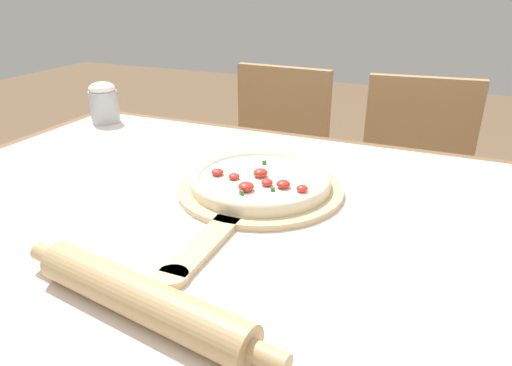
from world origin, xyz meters
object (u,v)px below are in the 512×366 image
at_px(chair_right, 412,187).
at_px(flour_cup, 104,102).
at_px(chair_left, 273,166).
at_px(rolling_pin, 141,299).
at_px(pizza, 262,180).
at_px(pizza_peel, 257,193).

height_order(chair_right, flour_cup, flour_cup).
xyz_separation_m(chair_left, chair_right, (0.53, -0.00, 0.00)).
height_order(chair_left, flour_cup, flour_cup).
relative_size(rolling_pin, chair_right, 0.48).
bearing_deg(pizza, chair_right, 71.72).
height_order(pizza, flour_cup, flour_cup).
xyz_separation_m(pizza_peel, pizza, (0.00, 0.02, 0.02)).
distance_m(pizza_peel, chair_left, 0.90).
bearing_deg(pizza_peel, chair_left, 108.59).
bearing_deg(flour_cup, chair_left, 55.22).
height_order(pizza_peel, pizza, pizza).
distance_m(pizza, flour_cup, 0.68).
height_order(pizza, chair_left, chair_left).
relative_size(pizza_peel, pizza, 1.85).
bearing_deg(chair_left, pizza, -67.44).
bearing_deg(pizza_peel, pizza, 89.65).
bearing_deg(rolling_pin, pizza_peel, 90.46).
height_order(rolling_pin, chair_left, chair_left).
relative_size(pizza_peel, flour_cup, 4.34).
relative_size(rolling_pin, flour_cup, 3.44).
xyz_separation_m(chair_right, flour_cup, (-0.88, -0.51, 0.34)).
xyz_separation_m(pizza_peel, flour_cup, (-0.62, 0.30, 0.06)).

